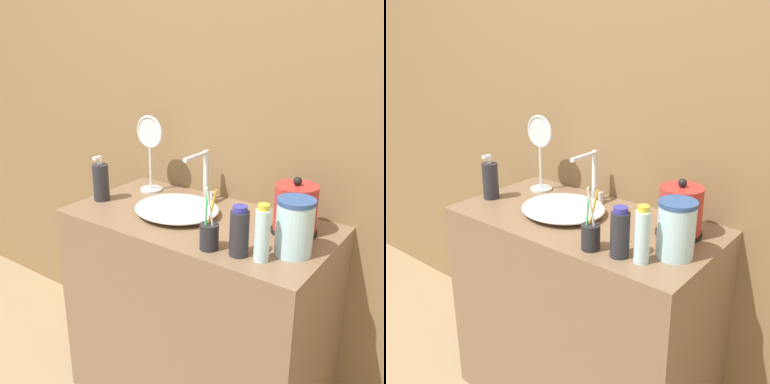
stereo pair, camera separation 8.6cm
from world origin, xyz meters
TOP-DOWN VIEW (x-y plane):
  - wall_back at (0.00, 0.54)m, footprint 6.00×0.04m
  - vanity_counter at (0.00, 0.26)m, footprint 1.02×0.52m
  - sink_basin at (-0.09, 0.25)m, footprint 0.33×0.31m
  - faucet at (-0.09, 0.43)m, footprint 0.06×0.16m
  - electric_kettle at (0.34, 0.36)m, footprint 0.16×0.16m
  - toothbrush_cup at (0.17, 0.08)m, footprint 0.06×0.06m
  - lotion_bottle at (-0.44, 0.19)m, footprint 0.07×0.07m
  - shampoo_bottle at (0.35, 0.10)m, footprint 0.05×0.05m
  - mouthwash_bottle at (0.27, 0.10)m, footprint 0.06×0.06m
  - vanity_mirror at (-0.35, 0.40)m, footprint 0.14×0.10m
  - water_pitcher at (0.41, 0.20)m, footprint 0.12×0.12m

SIDE VIEW (x-z plane):
  - vanity_counter at x=0.00m, z-range 0.00..0.86m
  - sink_basin at x=-0.09m, z-range 0.86..0.90m
  - toothbrush_cup at x=0.17m, z-range 0.80..1.01m
  - lotion_bottle at x=-0.44m, z-range 0.84..1.03m
  - mouthwash_bottle at x=0.27m, z-range 0.85..1.02m
  - electric_kettle at x=0.34m, z-range 0.84..1.04m
  - shampoo_bottle at x=0.35m, z-range 0.85..1.04m
  - water_pitcher at x=0.41m, z-range 0.86..1.04m
  - faucet at x=-0.09m, z-range 0.87..1.08m
  - vanity_mirror at x=-0.35m, z-range 0.88..1.22m
  - wall_back at x=0.00m, z-range 0.00..2.60m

